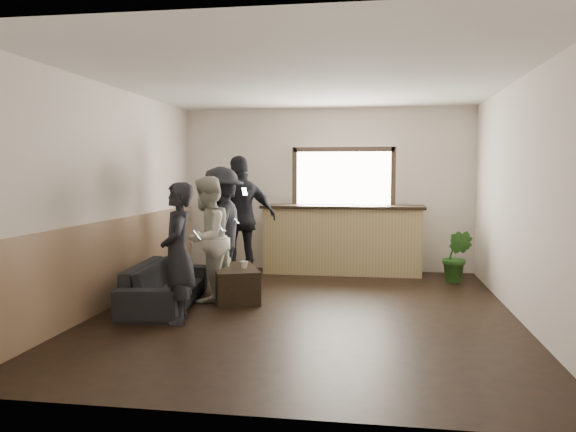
% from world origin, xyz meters
% --- Properties ---
extents(ground, '(5.00, 6.00, 0.01)m').
position_xyz_m(ground, '(0.00, 0.00, 0.00)').
color(ground, black).
extents(room_shell, '(5.01, 6.01, 2.80)m').
position_xyz_m(room_shell, '(-0.74, 0.00, 1.47)').
color(room_shell, silver).
rests_on(room_shell, ground).
extents(bar_counter, '(2.70, 0.68, 2.13)m').
position_xyz_m(bar_counter, '(0.30, 2.70, 0.64)').
color(bar_counter, tan).
rests_on(bar_counter, ground).
extents(sofa, '(0.91, 1.92, 0.54)m').
position_xyz_m(sofa, '(-1.80, 0.03, 0.27)').
color(sofa, black).
rests_on(sofa, ground).
extents(coffee_table, '(0.87, 1.11, 0.44)m').
position_xyz_m(coffee_table, '(-1.00, 0.50, 0.22)').
color(coffee_table, black).
rests_on(coffee_table, ground).
extents(cup_a, '(0.18, 0.18, 0.10)m').
position_xyz_m(cup_a, '(-1.17, 0.68, 0.49)').
color(cup_a, silver).
rests_on(cup_a, coffee_table).
extents(cup_b, '(0.15, 0.15, 0.10)m').
position_xyz_m(cup_b, '(-0.86, 0.42, 0.49)').
color(cup_b, silver).
rests_on(cup_b, coffee_table).
extents(potted_plant, '(0.55, 0.50, 0.81)m').
position_xyz_m(potted_plant, '(2.10, 2.15, 0.41)').
color(potted_plant, '#2D6623').
rests_on(potted_plant, ground).
extents(person_a, '(0.54, 0.67, 1.59)m').
position_xyz_m(person_a, '(-1.35, -0.71, 0.80)').
color(person_a, black).
rests_on(person_a, ground).
extents(person_b, '(0.75, 0.89, 1.65)m').
position_xyz_m(person_b, '(-1.35, 0.38, 0.82)').
color(person_b, beige).
rests_on(person_b, ground).
extents(person_c, '(0.66, 1.15, 1.78)m').
position_xyz_m(person_c, '(-1.35, 1.12, 0.89)').
color(person_c, black).
rests_on(person_c, ground).
extents(person_d, '(1.24, 0.99, 1.96)m').
position_xyz_m(person_d, '(-1.24, 1.83, 0.98)').
color(person_d, black).
rests_on(person_d, ground).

